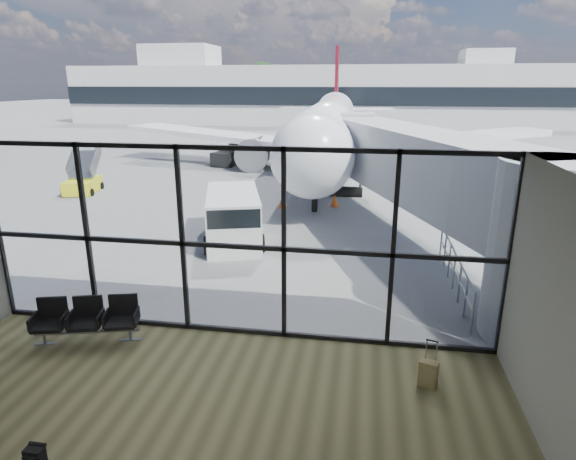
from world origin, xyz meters
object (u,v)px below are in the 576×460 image
(suitcase, at_px, (428,374))
(seating_row, at_px, (87,317))
(backpack, at_px, (35,459))
(airliner, at_px, (329,126))
(belt_loader, at_px, (229,157))
(service_van, at_px, (233,217))
(mobile_stairs, at_px, (83,183))

(suitcase, bearing_deg, seating_row, -166.13)
(suitcase, bearing_deg, backpack, -134.45)
(airliner, bearing_deg, backpack, -96.03)
(belt_loader, bearing_deg, service_van, -60.86)
(suitcase, relative_size, service_van, 0.21)
(seating_row, bearing_deg, airliner, 67.76)
(airliner, distance_m, mobile_stairs, 17.16)
(backpack, bearing_deg, seating_row, 110.06)
(seating_row, height_order, service_van, service_van)
(seating_row, bearing_deg, service_van, 64.82)
(backpack, distance_m, mobile_stairs, 21.12)
(mobile_stairs, bearing_deg, airliner, 29.63)
(seating_row, xyz_separation_m, service_van, (1.40, 7.59, 0.39))
(seating_row, xyz_separation_m, backpack, (1.37, -3.81, -0.37))
(suitcase, height_order, airliner, airliner)
(suitcase, height_order, belt_loader, belt_loader)
(seating_row, relative_size, backpack, 5.49)
(seating_row, distance_m, mobile_stairs, 17.14)
(airliner, relative_size, mobile_stairs, 11.16)
(service_van, xyz_separation_m, mobile_stairs, (-10.44, 6.97, -0.47))
(backpack, xyz_separation_m, airliner, (2.06, 29.94, 2.59))
(belt_loader, height_order, mobile_stairs, mobile_stairs)
(belt_loader, bearing_deg, mobile_stairs, -105.06)
(seating_row, distance_m, belt_loader, 25.03)
(backpack, xyz_separation_m, suitcase, (6.26, 3.20, 0.09))
(seating_row, height_order, suitcase, seating_row)
(service_van, bearing_deg, belt_loader, 90.01)
(suitcase, distance_m, service_van, 10.32)
(suitcase, relative_size, mobile_stairs, 0.31)
(suitcase, bearing_deg, belt_loader, 132.53)
(suitcase, xyz_separation_m, belt_loader, (-11.34, 25.36, 0.29))
(backpack, distance_m, suitcase, 7.03)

